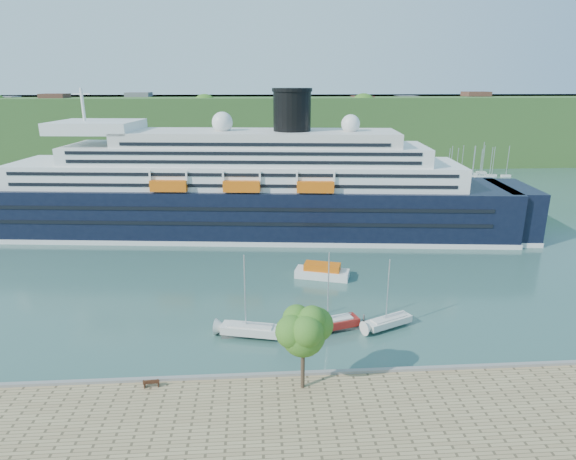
# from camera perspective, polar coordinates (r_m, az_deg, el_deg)

# --- Properties ---
(ground) EXTENTS (400.00, 400.00, 0.00)m
(ground) POSITION_cam_1_polar(r_m,az_deg,el_deg) (51.22, 0.43, -17.61)
(ground) COLOR #2F554C
(ground) RESTS_ON ground
(far_hillside) EXTENTS (400.00, 50.00, 24.00)m
(far_hillside) POSITION_cam_1_polar(r_m,az_deg,el_deg) (187.77, -2.94, 11.89)
(far_hillside) COLOR #2F5823
(far_hillside) RESTS_ON ground
(quay_coping) EXTENTS (220.00, 0.50, 0.30)m
(quay_coping) POSITION_cam_1_polar(r_m,az_deg,el_deg) (50.41, 0.45, -16.66)
(quay_coping) COLOR slate
(quay_coping) RESTS_ON promenade
(cruise_ship) EXTENTS (126.88, 30.81, 28.22)m
(cruise_ship) POSITION_cam_1_polar(r_m,az_deg,el_deg) (95.09, -7.60, 7.89)
(cruise_ship) COLOR black
(cruise_ship) RESTS_ON ground
(park_bench) EXTENTS (1.61, 0.75, 1.01)m
(park_bench) POSITION_cam_1_polar(r_m,az_deg,el_deg) (50.38, -15.89, -16.95)
(park_bench) COLOR #482614
(park_bench) RESTS_ON promenade
(promenade_tree) EXTENTS (5.61, 5.61, 9.29)m
(promenade_tree) POSITION_cam_1_polar(r_m,az_deg,el_deg) (46.35, 1.79, -13.41)
(promenade_tree) COLOR #245A17
(promenade_tree) RESTS_ON promenade
(floating_pontoon) EXTENTS (16.81, 3.12, 0.37)m
(floating_pontoon) POSITION_cam_1_polar(r_m,az_deg,el_deg) (60.24, 0.25, -11.64)
(floating_pontoon) COLOR slate
(floating_pontoon) RESTS_ON ground
(sailboat_white_near) EXTENTS (8.00, 3.91, 9.96)m
(sailboat_white_near) POSITION_cam_1_polar(r_m,az_deg,el_deg) (56.73, -4.58, -8.18)
(sailboat_white_near) COLOR silver
(sailboat_white_near) RESTS_ON ground
(sailboat_red) EXTENTS (7.89, 4.18, 9.82)m
(sailboat_red) POSITION_cam_1_polar(r_m,az_deg,el_deg) (58.22, 5.25, -7.59)
(sailboat_red) COLOR maroon
(sailboat_red) RESTS_ON ground
(sailboat_white_far) EXTENTS (6.92, 4.53, 8.73)m
(sailboat_white_far) POSITION_cam_1_polar(r_m,az_deg,el_deg) (60.18, 12.05, -7.63)
(sailboat_white_far) COLOR silver
(sailboat_white_far) RESTS_ON ground
(tender_launch) EXTENTS (8.81, 5.21, 2.30)m
(tender_launch) POSITION_cam_1_polar(r_m,az_deg,el_deg) (75.04, 4.07, -4.83)
(tender_launch) COLOR #DB5D0C
(tender_launch) RESTS_ON ground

